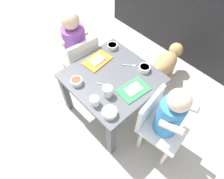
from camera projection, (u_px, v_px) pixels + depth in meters
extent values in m
plane|color=#B2ADA3|center=(112.00, 109.00, 1.71)|extent=(7.00, 7.00, 0.00)
cube|color=#232326|center=(201.00, 11.00, 1.78)|extent=(1.93, 0.32, 0.92)
cube|color=#515459|center=(112.00, 78.00, 1.37)|extent=(0.58, 0.57, 0.03)
cube|color=#515459|center=(66.00, 93.00, 1.55)|extent=(0.04, 0.04, 0.41)
cube|color=#515459|center=(111.00, 140.00, 1.33)|extent=(0.04, 0.04, 0.41)
cube|color=#515459|center=(113.00, 62.00, 1.76)|extent=(0.04, 0.04, 0.41)
cube|color=#515459|center=(159.00, 97.00, 1.53)|extent=(0.04, 0.04, 0.41)
cube|color=white|center=(78.00, 56.00, 1.69)|extent=(0.31, 0.31, 0.02)
cube|color=white|center=(84.00, 54.00, 1.53)|extent=(0.05, 0.27, 0.22)
cylinder|color=purple|center=(75.00, 43.00, 1.57)|extent=(0.18, 0.18, 0.27)
sphere|color=beige|center=(70.00, 21.00, 1.42)|extent=(0.14, 0.14, 0.14)
cylinder|color=white|center=(83.00, 57.00, 1.89)|extent=(0.03, 0.03, 0.27)
cylinder|color=white|center=(65.00, 66.00, 1.82)|extent=(0.03, 0.03, 0.27)
cylinder|color=white|center=(95.00, 69.00, 1.79)|extent=(0.03, 0.03, 0.27)
cylinder|color=white|center=(76.00, 79.00, 1.72)|extent=(0.03, 0.03, 0.27)
cylinder|color=beige|center=(81.00, 28.00, 1.58)|extent=(0.15, 0.05, 0.09)
cylinder|color=beige|center=(59.00, 38.00, 1.51)|extent=(0.15, 0.05, 0.09)
cube|color=white|center=(164.00, 128.00, 1.29)|extent=(0.32, 0.32, 0.02)
cube|color=white|center=(150.00, 108.00, 1.24)|extent=(0.06, 0.27, 0.22)
cylinder|color=#388CD8|center=(169.00, 117.00, 1.18)|extent=(0.15, 0.15, 0.27)
sphere|color=beige|center=(179.00, 100.00, 1.02)|extent=(0.13, 0.13, 0.13)
cylinder|color=white|center=(165.00, 156.00, 1.33)|extent=(0.03, 0.03, 0.27)
cylinder|color=white|center=(179.00, 135.00, 1.42)|extent=(0.03, 0.03, 0.27)
cylinder|color=white|center=(140.00, 139.00, 1.40)|extent=(0.03, 0.03, 0.27)
cylinder|color=white|center=(155.00, 119.00, 1.49)|extent=(0.03, 0.03, 0.27)
cylinder|color=beige|center=(172.00, 127.00, 1.06)|extent=(0.15, 0.06, 0.09)
cylinder|color=beige|center=(187.00, 106.00, 1.14)|extent=(0.15, 0.06, 0.09)
ellipsoid|color=tan|center=(165.00, 64.00, 1.77)|extent=(0.21, 0.32, 0.18)
sphere|color=tan|center=(176.00, 50.00, 1.81)|extent=(0.13, 0.13, 0.13)
sphere|color=black|center=(178.00, 48.00, 1.83)|extent=(0.06, 0.06, 0.06)
torus|color=green|center=(174.00, 53.00, 1.81)|extent=(0.11, 0.04, 0.11)
sphere|color=tan|center=(157.00, 70.00, 1.67)|extent=(0.05, 0.05, 0.05)
cylinder|color=tan|center=(171.00, 71.00, 1.89)|extent=(0.04, 0.04, 0.11)
cylinder|color=tan|center=(162.00, 66.00, 1.93)|extent=(0.04, 0.04, 0.11)
cylinder|color=tan|center=(162.00, 81.00, 1.81)|extent=(0.04, 0.04, 0.11)
cylinder|color=tan|center=(153.00, 76.00, 1.85)|extent=(0.04, 0.04, 0.11)
cube|color=orange|center=(97.00, 61.00, 1.44)|extent=(0.15, 0.21, 0.01)
cube|color=white|center=(97.00, 60.00, 1.44)|extent=(0.08, 0.12, 0.01)
cube|color=green|center=(134.00, 90.00, 1.29)|extent=(0.15, 0.21, 0.01)
cube|color=white|center=(134.00, 89.00, 1.28)|extent=(0.08, 0.11, 0.01)
cylinder|color=white|center=(95.00, 101.00, 1.20)|extent=(0.06, 0.06, 0.06)
cylinder|color=silver|center=(95.00, 102.00, 1.22)|extent=(0.05, 0.05, 0.03)
cylinder|color=white|center=(108.00, 91.00, 1.24)|extent=(0.06, 0.06, 0.07)
cylinder|color=silver|center=(108.00, 93.00, 1.25)|extent=(0.05, 0.05, 0.04)
cylinder|color=white|center=(144.00, 68.00, 1.38)|extent=(0.08, 0.08, 0.04)
cylinder|color=gold|center=(145.00, 67.00, 1.37)|extent=(0.07, 0.07, 0.01)
cylinder|color=white|center=(77.00, 81.00, 1.31)|extent=(0.08, 0.08, 0.04)
cylinder|color=#D84C33|center=(76.00, 80.00, 1.30)|extent=(0.06, 0.06, 0.01)
cylinder|color=white|center=(110.00, 113.00, 1.17)|extent=(0.09, 0.09, 0.04)
cylinder|color=gold|center=(109.00, 111.00, 1.16)|extent=(0.07, 0.07, 0.01)
cylinder|color=silver|center=(112.00, 46.00, 1.52)|extent=(0.08, 0.08, 0.03)
cylinder|color=#4C8C33|center=(112.00, 45.00, 1.51)|extent=(0.06, 0.06, 0.01)
cylinder|color=silver|center=(127.00, 65.00, 1.42)|extent=(0.06, 0.05, 0.01)
ellipsoid|color=silver|center=(134.00, 66.00, 1.42)|extent=(0.03, 0.03, 0.01)
cylinder|color=silver|center=(101.00, 84.00, 1.32)|extent=(0.07, 0.05, 0.01)
ellipsoid|color=silver|center=(108.00, 85.00, 1.31)|extent=(0.03, 0.03, 0.01)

